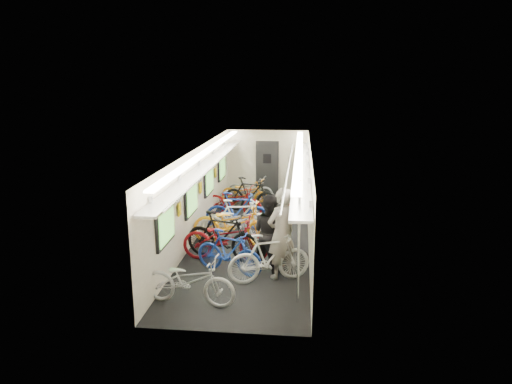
% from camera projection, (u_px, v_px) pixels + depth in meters
% --- Properties ---
extents(train_car_shell, '(10.00, 10.00, 10.00)m').
position_uv_depth(train_car_shell, '(243.00, 171.00, 12.83)').
color(train_car_shell, black).
rests_on(train_car_shell, ground).
extents(bicycle_0, '(1.88, 0.88, 0.95)m').
position_uv_depth(bicycle_0, '(189.00, 280.00, 8.52)').
color(bicycle_0, '#BABABF').
rests_on(bicycle_0, ground).
extents(bicycle_1, '(1.68, 1.02, 0.98)m').
position_uv_depth(bicycle_1, '(229.00, 252.00, 9.94)').
color(bicycle_1, '#1C3CA8').
rests_on(bicycle_1, ground).
extents(bicycle_2, '(2.07, 0.80, 1.07)m').
position_uv_depth(bicycle_2, '(225.00, 239.00, 10.63)').
color(bicycle_2, maroon).
rests_on(bicycle_2, ground).
extents(bicycle_3, '(2.01, 1.13, 1.16)m').
position_uv_depth(bicycle_3, '(223.00, 236.00, 10.67)').
color(bicycle_3, black).
rests_on(bicycle_3, ground).
extents(bicycle_4, '(2.24, 1.04, 1.13)m').
position_uv_depth(bicycle_4, '(233.00, 224.00, 11.64)').
color(bicycle_4, orange).
rests_on(bicycle_4, ground).
extents(bicycle_5, '(1.88, 0.84, 1.09)m').
position_uv_depth(bicycle_5, '(238.00, 219.00, 12.15)').
color(bicycle_5, silver).
rests_on(bicycle_5, ground).
extents(bicycle_6, '(1.97, 0.76, 1.02)m').
position_uv_depth(bicycle_6, '(236.00, 221.00, 12.08)').
color(bicycle_6, silver).
rests_on(bicycle_6, ground).
extents(bicycle_7, '(1.82, 0.54, 1.09)m').
position_uv_depth(bicycle_7, '(237.00, 211.00, 12.92)').
color(bicycle_7, navy).
rests_on(bicycle_7, ground).
extents(bicycle_8, '(2.02, 1.21, 1.00)m').
position_uv_depth(bicycle_8, '(234.00, 201.00, 14.19)').
color(bicycle_8, maroon).
rests_on(bicycle_8, ground).
extents(bicycle_9, '(1.97, 1.09, 1.14)m').
position_uv_depth(bicycle_9, '(250.00, 195.00, 14.66)').
color(bicycle_9, black).
rests_on(bicycle_9, ground).
extents(bicycle_10, '(1.99, 1.28, 0.99)m').
position_uv_depth(bicycle_10, '(246.00, 193.00, 15.19)').
color(bicycle_10, orange).
rests_on(bicycle_10, ground).
extents(bicycle_11, '(1.84, 1.11, 1.07)m').
position_uv_depth(bicycle_11, '(269.00, 258.00, 9.49)').
color(bicycle_11, silver).
rests_on(bicycle_11, ground).
extents(bicycle_12, '(1.74, 0.66, 0.90)m').
position_uv_depth(bicycle_12, '(244.00, 195.00, 15.18)').
color(bicycle_12, slate).
rests_on(bicycle_12, ground).
extents(bicycle_14, '(1.83, 1.07, 0.91)m').
position_uv_depth(bicycle_14, '(250.00, 189.00, 16.04)').
color(bicycle_14, slate).
rests_on(bicycle_14, ground).
extents(passenger_near, '(0.85, 0.83, 1.97)m').
position_uv_depth(passenger_near, '(282.00, 234.00, 9.60)').
color(passenger_near, gray).
rests_on(passenger_near, ground).
extents(passenger_mid, '(1.05, 1.02, 1.71)m').
position_uv_depth(passenger_mid, '(270.00, 232.00, 10.12)').
color(passenger_mid, black).
rests_on(passenger_mid, ground).
extents(backpack, '(0.27, 0.15, 0.38)m').
position_uv_depth(backpack, '(287.00, 211.00, 10.19)').
color(backpack, '#A92D10').
rests_on(backpack, passenger_near).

